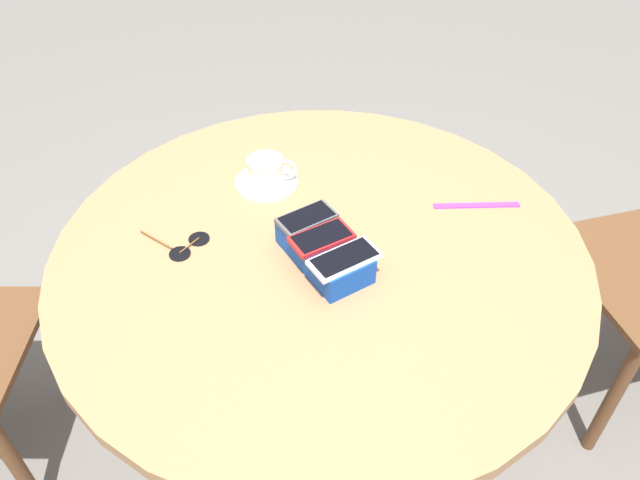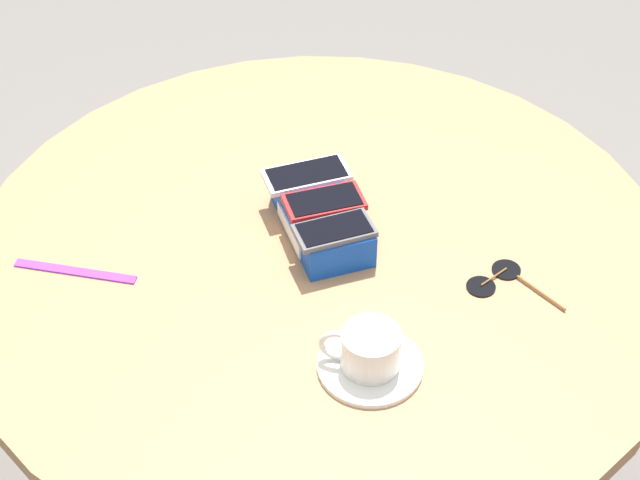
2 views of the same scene
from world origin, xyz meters
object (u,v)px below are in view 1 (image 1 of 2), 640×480
Objects in this scene: lanyard_strap at (477,205)px; phone_gray at (307,218)px; coffee_cup at (267,170)px; phone_red at (322,238)px; sunglasses at (186,246)px; round_table at (320,282)px; saucer at (267,182)px; phone_box at (324,251)px; phone_white at (345,259)px.

phone_gray is at bearing 89.98° from lanyard_strap.
coffee_cup is 0.47m from lanyard_strap.
phone_red is 0.97× the size of sunglasses.
round_table is at bearing -143.23° from phone_gray.
saucer is (0.24, 0.05, 0.10)m from round_table.
coffee_cup is at bearing 8.17° from phone_gray.
phone_red reaches higher than phone_box.
lanyard_strap is at bearing -117.08° from saucer.
coffee_cup is (0.28, 0.04, -0.02)m from phone_red.
round_table is 4.84× the size of phone_box.
phone_gray is at bearing -103.64° from sunglasses.
sunglasses is at bearing 84.68° from lanyard_strap.
round_table is 8.47× the size of phone_gray.
phone_gray is at bearing 14.18° from phone_white.
lanyard_strap is at bearing -80.20° from phone_red.
round_table is 9.80× the size of coffee_cup.
sunglasses is at bearing 127.12° from saucer.
round_table is at bearing -167.64° from saucer.
round_table is at bearing 7.55° from phone_white.
phone_red is 0.29m from saucer.
coffee_cup reaches higher than phone_box.
saucer is (0.28, 0.04, -0.06)m from phone_red.
phone_box reaches higher than round_table.
phone_white is at bearing -124.95° from sunglasses.
phone_red is (0.07, 0.02, 0.00)m from phone_white.
lanyard_strap is at bearing -69.40° from phone_white.
saucer reaches higher than sunglasses.
saucer is at bearing 8.89° from phone_red.
saucer reaches higher than round_table.
phone_box is at bearing -121.48° from phone_red.
round_table is 0.29m from sunglasses.
phone_white is 1.30× the size of coffee_cup.
phone_gray is 0.89× the size of saucer.
sunglasses reaches higher than round_table.
phone_white is (-0.11, -0.01, 0.16)m from round_table.
phone_box is at bearing -116.33° from sunglasses.
phone_white is 0.77× the size of lanyard_strap.
lanyard_strap is (-0.22, -0.42, -0.04)m from coffee_cup.
phone_gray is (0.13, 0.03, 0.00)m from phone_white.
phone_white reaches higher than lanyard_strap.
phone_red is at bearing 58.52° from phone_box.
sunglasses is at bearing 72.01° from round_table.
phone_red is at bearing -171.60° from coffee_cup.
coffee_cup reaches higher than round_table.
phone_box is 0.08m from phone_white.
saucer reaches higher than lanyard_strap.
phone_white is 1.00× the size of saucer.
phone_white is at bearing -161.16° from phone_red.
phone_red reaches higher than saucer.
phone_white is 0.34m from sunglasses.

